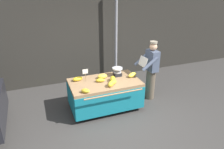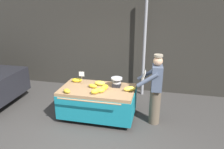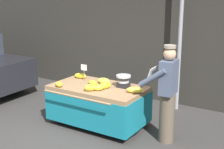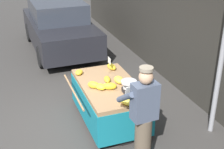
# 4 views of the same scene
# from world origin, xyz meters

# --- Properties ---
(ground_plane) EXTENTS (60.00, 60.00, 0.00)m
(ground_plane) POSITION_xyz_m (0.00, 0.00, 0.00)
(ground_plane) COLOR #383533
(back_wall) EXTENTS (16.00, 0.24, 3.98)m
(back_wall) POSITION_xyz_m (0.00, 3.01, 1.99)
(back_wall) COLOR #2D2B26
(back_wall) RESTS_ON ground
(street_pole) EXTENTS (0.09, 0.09, 3.08)m
(street_pole) POSITION_xyz_m (0.90, 2.58, 1.54)
(street_pole) COLOR gray
(street_pole) RESTS_ON ground
(banana_cart) EXTENTS (1.83, 1.24, 0.80)m
(banana_cart) POSITION_xyz_m (-0.08, 0.91, 0.59)
(banana_cart) COLOR #93704C
(banana_cart) RESTS_ON ground
(weighing_scale) EXTENTS (0.28, 0.28, 0.24)m
(weighing_scale) POSITION_xyz_m (0.36, 1.12, 0.92)
(weighing_scale) COLOR black
(weighing_scale) RESTS_ON banana_cart
(price_sign) EXTENTS (0.14, 0.01, 0.34)m
(price_sign) POSITION_xyz_m (-0.54, 1.07, 1.05)
(price_sign) COLOR #997A51
(price_sign) RESTS_ON banana_cart
(banana_bunch_0) EXTENTS (0.26, 0.17, 0.12)m
(banana_bunch_0) POSITION_xyz_m (-0.08, 1.10, 0.86)
(banana_bunch_0) COLOR yellow
(banana_bunch_0) RESTS_ON banana_cart
(banana_bunch_1) EXTENTS (0.26, 0.24, 0.11)m
(banana_bunch_1) POSITION_xyz_m (0.06, 0.69, 0.85)
(banana_bunch_1) COLOR yellow
(banana_bunch_1) RESTS_ON banana_cart
(banana_bunch_2) EXTENTS (0.21, 0.29, 0.13)m
(banana_bunch_2) POSITION_xyz_m (0.12, 0.84, 0.86)
(banana_bunch_2) COLOR gold
(banana_bunch_2) RESTS_ON banana_cart
(banana_bunch_3) EXTENTS (0.29, 0.18, 0.11)m
(banana_bunch_3) POSITION_xyz_m (-0.73, 1.19, 0.85)
(banana_bunch_3) COLOR gold
(banana_bunch_3) RESTS_ON banana_cart
(banana_bunch_4) EXTENTS (0.26, 0.17, 0.10)m
(banana_bunch_4) POSITION_xyz_m (-0.20, 0.91, 0.85)
(banana_bunch_4) COLOR gold
(banana_bunch_4) RESTS_ON banana_cart
(banana_bunch_5) EXTENTS (0.24, 0.23, 0.10)m
(banana_bunch_5) POSITION_xyz_m (-0.70, 0.49, 0.85)
(banana_bunch_5) COLOR gold
(banana_bunch_5) RESTS_ON banana_cart
(banana_bunch_6) EXTENTS (0.25, 0.26, 0.13)m
(banana_bunch_6) POSITION_xyz_m (-0.03, 0.59, 0.86)
(banana_bunch_6) COLOR gold
(banana_bunch_6) RESTS_ON banana_cart
(banana_bunch_7) EXTENTS (0.33, 0.26, 0.11)m
(banana_bunch_7) POSITION_xyz_m (0.72, 0.92, 0.86)
(banana_bunch_7) COLOR yellow
(banana_bunch_7) RESTS_ON banana_cart
(vendor_person) EXTENTS (0.60, 0.54, 1.71)m
(vendor_person) POSITION_xyz_m (1.31, 0.95, 0.87)
(vendor_person) COLOR brown
(vendor_person) RESTS_ON ground
(parked_car) EXTENTS (3.93, 1.79, 1.51)m
(parked_car) POSITION_xyz_m (-4.48, 0.83, 0.75)
(parked_car) COLOR black
(parked_car) RESTS_ON ground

